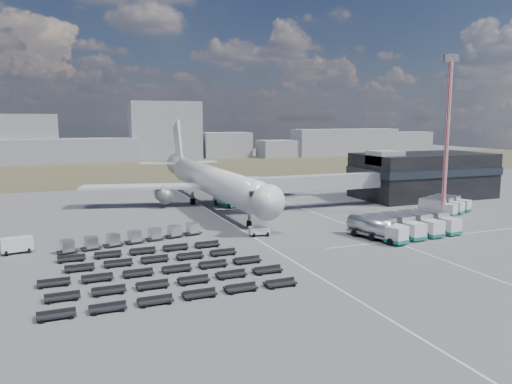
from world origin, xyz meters
name	(u,v)px	position (x,y,z in m)	size (l,w,h in m)	color
ground	(271,239)	(0.00, 0.00, 0.00)	(420.00, 420.00, 0.00)	#565659
grass_strip	(148,169)	(0.00, 110.00, 0.01)	(420.00, 90.00, 0.01)	brown
lane_markings	(319,229)	(9.77, 3.00, 0.01)	(47.12, 110.00, 0.01)	silver
terminal	(422,174)	(47.77, 23.96, 5.25)	(30.40, 16.40, 11.00)	black
jet_bridge	(304,184)	(15.90, 20.42, 5.05)	(30.30, 3.80, 7.05)	#939399
airliner	(209,179)	(0.00, 32.38, 5.29)	(51.59, 64.53, 17.62)	silver
skyline	(148,143)	(6.63, 148.63, 7.30)	(301.77, 21.68, 25.19)	#90939D
fuel_tanker	(376,229)	(14.43, -6.18, 1.59)	(4.94, 10.18, 3.19)	silver
pushback_tug	(259,231)	(-0.81, 2.47, 0.70)	(3.06, 1.72, 1.40)	silver
utility_van	(17,245)	(-34.64, 5.07, 1.06)	(3.93, 1.78, 2.13)	silver
catering_truck	(227,199)	(2.73, 29.18, 1.52)	(4.43, 6.97, 2.97)	silver
service_trucks_near	(412,225)	(21.01, -5.91, 1.66)	(14.45, 8.99, 3.05)	silver
service_trucks_far	(445,205)	(39.39, 7.16, 1.45)	(10.75, 9.67, 2.68)	silver
uld_row	(135,237)	(-19.29, 4.61, 0.99)	(21.02, 6.52, 1.65)	black
baggage_dollies	(158,271)	(-18.81, -11.09, 0.40)	(27.13, 21.11, 0.81)	black
floodlight_mast	(447,137)	(36.44, 4.49, 14.55)	(2.77, 2.24, 29.02)	red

